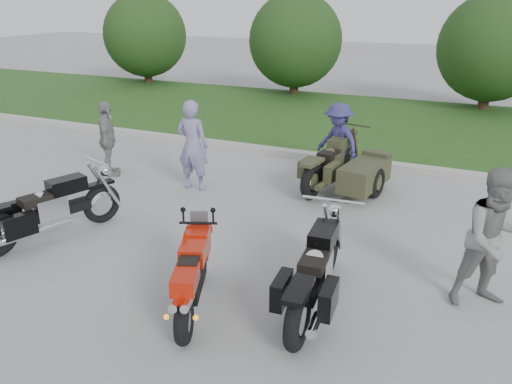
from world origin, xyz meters
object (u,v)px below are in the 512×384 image
at_px(cruiser_right, 315,276).
at_px(person_back, 108,139).
at_px(person_denim, 338,142).
at_px(cruiser_left, 44,213).
at_px(sportbike_red, 192,275).
at_px(person_stripe, 193,145).
at_px(person_grey, 495,239).
at_px(cruiser_sidecar, 350,170).

relative_size(cruiser_right, person_back, 1.51).
bearing_deg(person_denim, cruiser_left, -97.82).
bearing_deg(sportbike_red, cruiser_right, 3.63).
xyz_separation_m(cruiser_right, person_stripe, (-3.65, 3.18, 0.45)).
bearing_deg(person_back, person_grey, -140.07).
bearing_deg(cruiser_right, person_stripe, 134.98).
height_order(person_stripe, person_grey, person_stripe).
height_order(cruiser_left, cruiser_right, cruiser_left).
relative_size(sportbike_red, cruiser_right, 0.72).
xyz_separation_m(cruiser_left, cruiser_right, (4.66, -0.09, -0.01)).
bearing_deg(person_denim, person_grey, -23.04).
relative_size(cruiser_right, person_denim, 1.49).
height_order(cruiser_sidecar, person_back, person_back).
xyz_separation_m(sportbike_red, person_denim, (0.36, 5.61, 0.32)).
distance_m(cruiser_left, cruiser_right, 4.66).
bearing_deg(person_back, cruiser_sidecar, -112.49).
bearing_deg(person_denim, cruiser_sidecar, -25.81).
distance_m(person_stripe, person_back, 2.18).
height_order(cruiser_left, person_back, person_back).
relative_size(sportbike_red, person_back, 1.08).
xyz_separation_m(cruiser_right, person_grey, (2.02, 1.05, 0.44)).
bearing_deg(cruiser_sidecar, person_grey, -41.47).
bearing_deg(person_back, person_stripe, -124.59).
bearing_deg(person_stripe, person_back, -2.18).
bearing_deg(person_back, person_denim, -104.38).
relative_size(cruiser_left, cruiser_right, 0.97).
relative_size(person_stripe, person_denim, 1.11).
bearing_deg(cruiser_sidecar, sportbike_red, -89.53).
bearing_deg(cruiser_right, person_denim, 98.15).
bearing_deg(cruiser_left, sportbike_red, 7.84).
height_order(cruiser_right, person_back, person_back).
distance_m(cruiser_left, cruiser_sidecar, 5.85).
distance_m(cruiser_right, person_denim, 5.08).
xyz_separation_m(sportbike_red, person_stripe, (-2.23, 3.84, 0.42)).
relative_size(cruiser_sidecar, person_denim, 1.50).
bearing_deg(person_grey, person_stripe, 129.85).
distance_m(cruiser_right, person_grey, 2.32).
distance_m(cruiser_sidecar, person_stripe, 3.28).
distance_m(sportbike_red, person_stripe, 4.46).
bearing_deg(person_grey, cruiser_sidecar, 99.25).
bearing_deg(cruiser_left, cruiser_sidecar, 67.20).
bearing_deg(person_grey, sportbike_red, 176.85).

